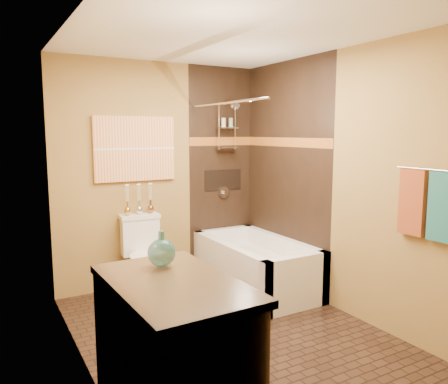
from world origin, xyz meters
TOP-DOWN VIEW (x-y plane):
  - floor at (0.00, 0.00)m, footprint 3.00×3.00m
  - wall_left at (-1.20, 0.00)m, footprint 0.02×3.00m
  - wall_right at (1.20, 0.00)m, footprint 0.02×3.00m
  - wall_back at (0.00, 1.50)m, footprint 2.40×0.02m
  - wall_front at (0.00, -1.50)m, footprint 2.40×0.02m
  - ceiling at (0.00, 0.00)m, footprint 3.00×3.00m
  - alcove_tile_back at (0.78, 1.49)m, footprint 0.85×0.01m
  - alcove_tile_right at (1.19, 0.75)m, footprint 0.01×1.50m
  - mosaic_band_back at (0.78, 1.48)m, footprint 0.85×0.01m
  - mosaic_band_right at (1.18, 0.75)m, footprint 0.01×1.50m
  - alcove_niche at (0.80, 1.48)m, footprint 0.50×0.01m
  - shower_fixtures at (0.80, 1.38)m, footprint 0.24×0.33m
  - curtain_rod at (0.40, 0.75)m, footprint 0.03×1.55m
  - towel_bar at (1.15, -1.05)m, footprint 0.02×0.55m
  - towel_teal at (1.16, -1.18)m, footprint 0.05×0.22m
  - towel_rust at (1.16, -0.92)m, footprint 0.05×0.22m
  - sunset_painting at (-0.30, 1.48)m, footprint 0.90×0.04m
  - vanity_mirror at (-1.19, -1.00)m, footprint 0.01×1.00m
  - bathtub at (0.80, 0.75)m, footprint 0.80×1.50m
  - toilet at (-0.30, 1.20)m, footprint 0.44×0.64m
  - vanity at (-0.92, -1.00)m, footprint 0.67×1.06m
  - teal_bottle at (-0.87, -0.73)m, footprint 0.21×0.21m
  - bud_vases at (-0.30, 1.39)m, footprint 0.33×0.07m

SIDE VIEW (x-z plane):
  - floor at x=0.00m, z-range 0.00..0.00m
  - bathtub at x=0.80m, z-range -0.05..0.50m
  - toilet at x=-0.30m, z-range 0.00..0.84m
  - vanity at x=-0.92m, z-range 0.00..0.92m
  - bud_vases at x=-0.30m, z-range 0.85..1.18m
  - teal_bottle at x=-0.87m, z-range 0.90..1.17m
  - alcove_niche at x=0.80m, z-range 1.02..1.27m
  - towel_teal at x=1.16m, z-range 0.92..1.44m
  - towel_rust at x=1.16m, z-range 0.92..1.44m
  - wall_left at x=-1.20m, z-range 0.00..2.50m
  - wall_right at x=1.20m, z-range 0.00..2.50m
  - wall_back at x=0.00m, z-range 0.00..2.50m
  - wall_front at x=0.00m, z-range 0.00..2.50m
  - alcove_tile_back at x=0.78m, z-range 0.00..2.50m
  - alcove_tile_right at x=1.19m, z-range 0.00..2.50m
  - towel_bar at x=1.15m, z-range 1.44..1.46m
  - vanity_mirror at x=-1.19m, z-range 1.05..1.95m
  - sunset_painting at x=-0.30m, z-range 1.20..1.90m
  - mosaic_band_back at x=0.78m, z-range 1.57..1.67m
  - mosaic_band_right at x=1.18m, z-range 1.57..1.67m
  - shower_fixtures at x=0.80m, z-range 1.08..2.25m
  - curtain_rod at x=0.40m, z-range 2.01..2.03m
  - ceiling at x=0.00m, z-range 2.50..2.50m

